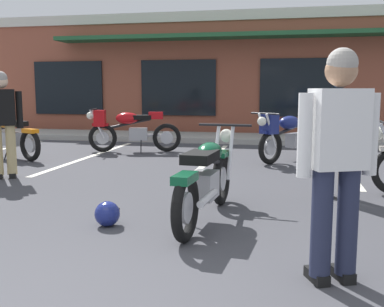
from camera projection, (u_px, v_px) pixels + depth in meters
name	position (u px, v px, depth m)	size (l,w,h in m)	color
ground_plane	(163.00, 201.00, 5.73)	(80.00, 80.00, 0.00)	#3D3D42
sidewalk_kerb	(232.00, 138.00, 12.59)	(22.00, 1.80, 0.14)	#A8A59E
brick_storefront_building	(247.00, 76.00, 16.45)	(18.39, 6.64, 3.73)	brown
painted_stall_lines	(210.00, 160.00, 9.11)	(10.27, 4.80, 0.01)	silver
motorcycle_foreground_classic	(207.00, 178.00, 4.86)	(0.67, 2.11, 0.98)	black
motorcycle_red_sportbike	(10.00, 136.00, 9.33)	(1.94, 1.22, 0.98)	black
motorcycle_blue_standard	(290.00, 134.00, 8.91)	(1.48, 1.79, 0.98)	black
motorcycle_green_cafe_racer	(130.00, 129.00, 10.24)	(2.08, 0.89, 0.98)	black
person_in_black_shirt	(338.00, 124.00, 5.85)	(0.60, 0.28, 1.68)	black
person_in_shorts_foreground	(3.00, 118.00, 7.10)	(0.57, 0.41, 1.68)	black
person_by_back_row	(338.00, 153.00, 3.19)	(0.59, 0.38, 1.68)	black
helmet_on_pavement	(107.00, 214.00, 4.68)	(0.26, 0.26, 0.26)	navy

